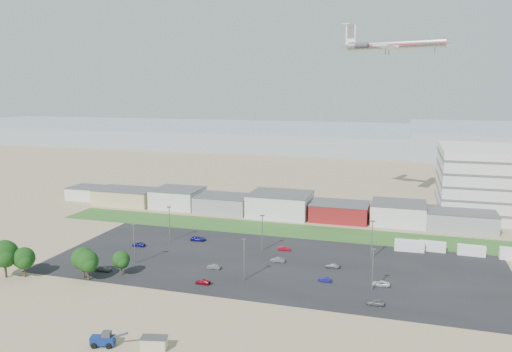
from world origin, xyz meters
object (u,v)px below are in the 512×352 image
at_px(airliner, 396,45).
at_px(parked_car_7, 278,260).
at_px(tree_far_left, 4,257).
at_px(parked_car_2, 375,302).
at_px(box_trailer_a, 409,246).
at_px(parked_car_0, 381,284).
at_px(telehandler, 103,339).
at_px(parked_car_9, 198,239).
at_px(parked_car_5, 139,244).
at_px(parked_car_1, 325,280).
at_px(portable_shed, 154,343).
at_px(parked_car_11, 284,248).
at_px(parked_car_10, 103,269).
at_px(parked_car_4, 214,267).
at_px(parked_car_3, 203,282).
at_px(parked_car_12, 332,266).

relative_size(airliner, parked_car_7, 11.29).
height_order(tree_far_left, parked_car_2, tree_far_left).
bearing_deg(box_trailer_a, parked_car_2, -101.40).
relative_size(airliner, parked_car_0, 10.41).
bearing_deg(telehandler, parked_car_9, 82.42).
distance_m(parked_car_0, parked_car_5, 70.97).
height_order(parked_car_0, parked_car_1, parked_car_0).
relative_size(telehandler, parked_car_5, 1.78).
distance_m(portable_shed, parked_car_0, 56.01).
xyz_separation_m(box_trailer_a, parked_car_7, (-33.89, -20.24, -0.90)).
distance_m(box_trailer_a, parked_car_11, 36.03).
relative_size(tree_far_left, parked_car_10, 2.40).
xyz_separation_m(telehandler, parked_car_4, (4.65, 42.58, -0.85)).
xyz_separation_m(telehandler, parked_car_1, (33.60, 42.28, -0.89)).
bearing_deg(parked_car_9, parked_car_5, 117.85).
xyz_separation_m(telehandler, parked_car_3, (5.92, 32.33, -0.89)).
relative_size(parked_car_1, parked_car_11, 0.89).
distance_m(parked_car_4, parked_car_12, 30.76).
relative_size(parked_car_5, parked_car_11, 1.04).
relative_size(parked_car_1, parked_car_2, 0.86).
bearing_deg(parked_car_0, box_trailer_a, 164.93).
xyz_separation_m(portable_shed, tree_far_left, (-51.83, 20.38, 4.20)).
bearing_deg(telehandler, portable_shed, -5.27).
xyz_separation_m(telehandler, parked_car_11, (18.60, 62.42, -0.83)).
bearing_deg(parked_car_2, portable_shed, -50.53).
xyz_separation_m(parked_car_1, parked_car_9, (-42.56, 21.61, 0.10)).
xyz_separation_m(airliner, parked_car_10, (-67.16, -89.40, -61.28)).
distance_m(telehandler, parked_car_9, 64.52).
relative_size(tree_far_left, parked_car_12, 2.71).
xyz_separation_m(parked_car_1, parked_car_2, (12.59, -10.03, 0.11)).
bearing_deg(parked_car_12, parked_car_11, -130.14).
xyz_separation_m(box_trailer_a, parked_car_5, (-76.67, -19.14, -0.89)).
bearing_deg(portable_shed, parked_car_9, 93.26).
bearing_deg(parked_car_7, telehandler, -27.39).
bearing_deg(parked_car_11, parked_car_9, 81.34).
relative_size(parked_car_1, parked_car_5, 0.86).
bearing_deg(parked_car_5, tree_far_left, -36.07).
distance_m(tree_far_left, parked_car_1, 78.76).
height_order(parked_car_4, parked_car_11, parked_car_11).
xyz_separation_m(telehandler, parked_car_9, (-8.96, 63.89, -0.79)).
distance_m(parked_car_5, parked_car_9, 17.91).
relative_size(parked_car_5, parked_car_9, 0.83).
bearing_deg(parked_car_10, parked_car_7, -66.82).
relative_size(portable_shed, box_trailer_a, 0.57).
bearing_deg(parked_car_11, parked_car_12, -129.40).
distance_m(box_trailer_a, parked_car_10, 84.90).
distance_m(tree_far_left, parked_car_12, 82.11).
distance_m(telehandler, parked_car_2, 56.35).
relative_size(parked_car_4, parked_car_11, 0.97).
distance_m(airliner, parked_car_10, 127.51).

